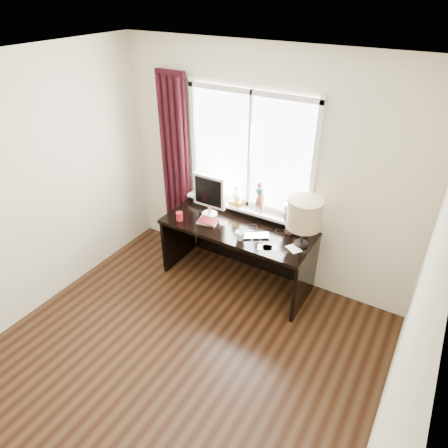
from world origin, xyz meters
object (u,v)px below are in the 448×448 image
Objects in this scene: table_lamp at (305,214)px; laptop at (255,236)px; monitor at (209,193)px; desk at (241,241)px; red_cup at (179,216)px; mug at (240,235)px.

laptop is at bearing -167.36° from table_lamp.
monitor is 0.94× the size of table_lamp.
laptop is 0.73m from monitor.
desk is 3.47× the size of monitor.
table_lamp is at bearing -20.31° from laptop.
monitor reaches higher than red_cup.
monitor is at bearing 178.00° from table_lamp.
mug is 0.06× the size of desk.
laptop is at bearing -34.42° from desk.
mug is at bearing -157.84° from table_lamp.
mug is 0.70m from table_lamp.
laptop is 2.96× the size of red_cup.
table_lamp is (1.14, -0.04, 0.09)m from monitor.
mug is at bearing -26.39° from monitor.
laptop is 0.56× the size of table_lamp.
desk is (0.63, 0.31, -0.29)m from red_cup.
desk is at bearing 115.67° from mug.
table_lamp is (1.36, 0.24, 0.31)m from red_cup.
mug is at bearing 0.06° from red_cup.
red_cup is 0.76m from desk.
desk is at bearing 112.63° from laptop.
mug reaches higher than laptop.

